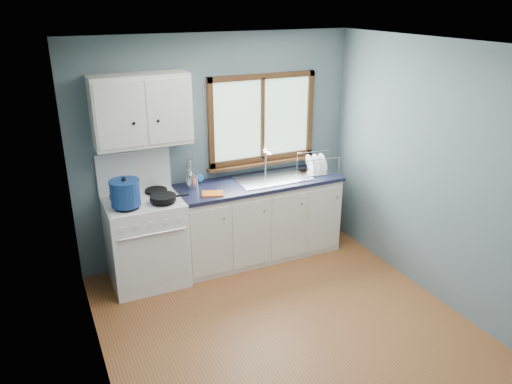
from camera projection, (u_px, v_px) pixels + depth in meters
name	position (u px, v px, depth m)	size (l,w,h in m)	color
floor	(293.00, 335.00, 4.50)	(3.20, 3.60, 0.02)	brown
ceiling	(303.00, 45.00, 3.57)	(3.20, 3.60, 0.02)	white
wall_back	(218.00, 149.00, 5.56)	(3.20, 0.02, 2.50)	slate
wall_front	(474.00, 335.00, 2.51)	(3.20, 0.02, 2.50)	slate
wall_left	(91.00, 246.00, 3.40)	(0.02, 3.60, 2.50)	slate
wall_right	(447.00, 178.00, 4.67)	(0.02, 3.60, 2.50)	slate
gas_range	(146.00, 238.00, 5.18)	(0.76, 0.69, 1.36)	white
base_cabinets	(258.00, 223.00, 5.74)	(1.85, 0.60, 0.88)	silver
countertop	(259.00, 183.00, 5.56)	(1.89, 0.64, 0.04)	black
sink	(273.00, 184.00, 5.65)	(0.84, 0.46, 0.44)	silver
window	(262.00, 125.00, 5.66)	(1.36, 0.10, 1.03)	#9EC6A8
upper_cabinets	(141.00, 110.00, 4.87)	(0.95, 0.35, 0.70)	silver
skillet	(163.00, 198.00, 4.92)	(0.40, 0.29, 0.05)	black
stockpot	(125.00, 193.00, 4.76)	(0.38, 0.38, 0.29)	navy
utensil_crock	(192.00, 181.00, 5.32)	(0.16, 0.16, 0.41)	silver
thermos	(189.00, 173.00, 5.35)	(0.07, 0.07, 0.30)	silver
soap_bottle	(201.00, 172.00, 5.45)	(0.10, 0.10, 0.25)	blue
dish_towel	(213.00, 194.00, 5.17)	(0.22, 0.16, 0.02)	orange
dish_rack	(317.00, 167.00, 5.82)	(0.45, 0.37, 0.22)	silver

